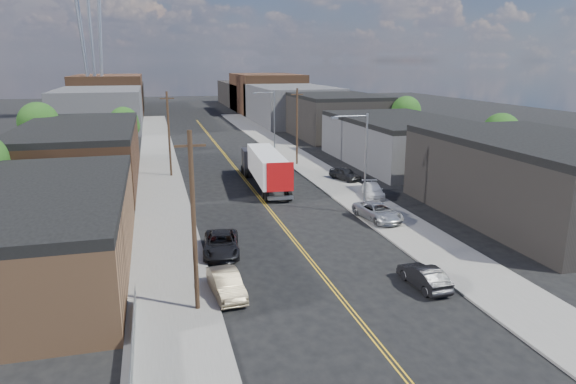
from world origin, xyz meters
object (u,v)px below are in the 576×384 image
car_right_oncoming (424,276)px  car_right_lot_c (345,174)px  car_left_c (221,244)px  car_right_lot_b (373,190)px  semi_truck (264,165)px  car_ahead_truck (261,153)px  car_right_lot_a (378,212)px  car_left_b (226,284)px

car_right_oncoming → car_right_lot_c: size_ratio=0.99×
car_left_c → car_right_oncoming: car_left_c is taller
car_right_lot_b → car_right_lot_c: size_ratio=1.07×
semi_truck → car_right_lot_c: semi_truck is taller
car_right_lot_c → car_ahead_truck: size_ratio=0.77×
car_right_oncoming → car_right_lot_a: car_right_lot_a is taller
car_right_lot_b → car_right_lot_c: (0.00, 7.80, 0.06)m
car_left_b → car_right_lot_c: car_right_lot_c is taller
car_left_c → car_right_oncoming: (11.17, -8.69, -0.06)m
car_right_lot_a → car_right_lot_c: car_right_lot_a is taller
car_right_lot_c → car_left_c: bearing=-151.4°
car_right_lot_b → car_right_lot_c: 7.80m
car_left_c → car_ahead_truck: car_ahead_truck is taller
car_right_oncoming → car_right_lot_c: bearing=-104.3°
car_left_c → car_left_b: bearing=-87.8°
semi_truck → car_left_c: (-7.28, -19.46, -1.55)m
car_left_c → car_right_lot_b: size_ratio=1.19×
car_right_oncoming → car_ahead_truck: (-0.89, 44.16, 0.07)m
car_left_c → car_right_lot_b: (16.78, 11.53, 0.06)m
car_left_c → car_right_lot_c: size_ratio=1.28×
car_left_b → car_right_oncoming: size_ratio=1.06×
car_right_oncoming → car_right_lot_a: size_ratio=0.79×
semi_truck → car_right_lot_a: (6.70, -15.28, -1.41)m
car_right_lot_c → car_ahead_truck: 17.40m
car_left_c → car_right_oncoming: size_ratio=1.29×
car_ahead_truck → car_left_c: bearing=-104.3°
semi_truck → car_left_b: bearing=-103.3°
car_left_c → semi_truck: bearing=76.9°
car_right_lot_c → car_left_b: bearing=-144.1°
car_right_oncoming → car_left_b: bearing=-12.2°
car_left_c → car_ahead_truck: 36.93m
car_left_b → car_left_c: car_left_c is taller
car_left_b → car_right_lot_b: bearing=41.1°
car_right_oncoming → car_right_lot_b: bearing=-108.5°
car_right_oncoming → car_right_lot_b: size_ratio=0.93×
semi_truck → car_right_oncoming: semi_truck is taller
car_right_lot_b → car_ahead_truck: 24.81m
semi_truck → car_right_lot_c: size_ratio=3.69×
car_right_lot_b → car_left_b: bearing=-119.7°
car_left_c → car_right_lot_a: 14.59m
car_left_b → car_right_lot_b: size_ratio=0.98×
car_right_oncoming → car_right_lot_c: car_right_lot_c is taller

